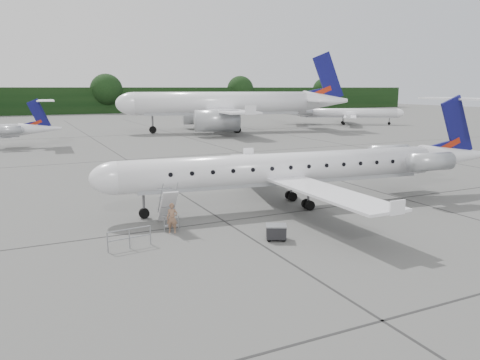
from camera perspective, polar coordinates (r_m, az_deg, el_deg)
name	(u,v)px	position (r m, az deg, el deg)	size (l,w,h in m)	color
ground	(312,223)	(28.07, 8.74, -5.23)	(320.00, 320.00, 0.00)	#595957
treeline	(69,101)	(152.99, -20.09, 9.06)	(260.00, 4.00, 8.00)	black
main_regional_jet	(287,153)	(31.20, 5.72, 3.30)	(28.23, 20.33, 7.24)	white
airstair	(168,207)	(27.14, -8.79, -3.32)	(0.85, 2.24, 2.27)	white
passenger	(172,218)	(26.01, -8.27, -4.61)	(0.61, 0.40, 1.68)	#835E47
safety_railing	(130,239)	(24.03, -13.32, -6.99)	(2.20, 0.08, 1.00)	gray
baggage_cart	(276,232)	(24.74, 4.43, -6.32)	(1.02, 0.83, 0.88)	black
bg_narrowbody	(223,92)	(85.10, -2.13, 10.68)	(39.81, 28.66, 14.29)	white
bg_regional_right	(348,108)	(105.29, 13.05, 8.49)	(26.36, 18.98, 6.91)	white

